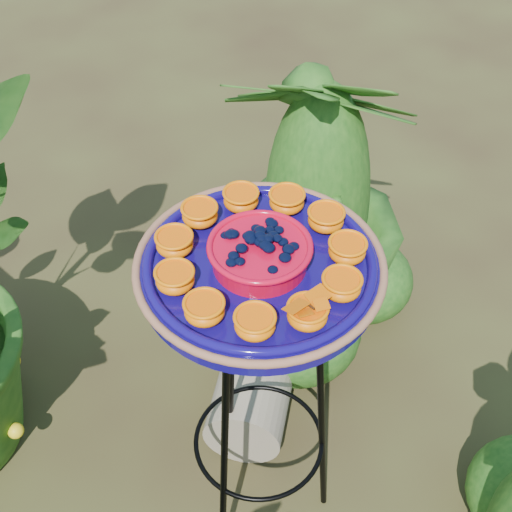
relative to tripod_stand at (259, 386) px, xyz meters
name	(u,v)px	position (x,y,z in m)	size (l,w,h in m)	color
tripod_stand	(259,386)	(0.00, 0.00, 0.00)	(0.32, 0.33, 0.81)	black
feeder_dish	(260,264)	(0.00, 0.00, 0.35)	(0.44, 0.44, 0.10)	#10075D
driftwood_log	(263,349)	(0.22, 0.33, -0.39)	(0.20, 0.20, 0.60)	gray
shrub_back_right	(317,199)	(0.48, 0.45, -0.05)	(0.50, 0.50, 0.89)	#194813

